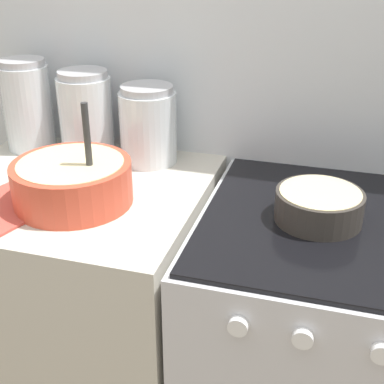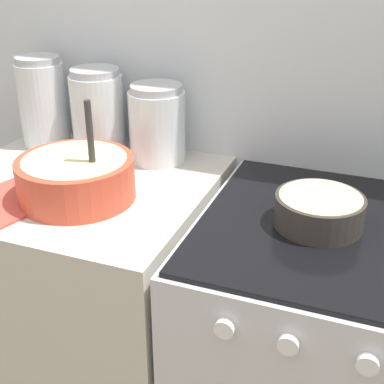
% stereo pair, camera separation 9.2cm
% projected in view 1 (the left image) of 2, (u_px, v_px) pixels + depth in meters
% --- Properties ---
extents(wall_back, '(4.44, 0.05, 2.40)m').
position_uv_depth(wall_back, '(231.00, 66.00, 1.50)').
color(wall_back, silver).
rests_on(wall_back, ground_plane).
extents(countertop_cabinet, '(0.70, 0.64, 0.94)m').
position_uv_depth(countertop_cabinet, '(85.00, 326.00, 1.62)').
color(countertop_cabinet, beige).
rests_on(countertop_cabinet, ground_plane).
extents(stove, '(0.70, 0.66, 0.94)m').
position_uv_depth(stove, '(328.00, 375.00, 1.43)').
color(stove, silver).
rests_on(stove, ground_plane).
extents(mixing_bowl, '(0.29, 0.29, 0.26)m').
position_uv_depth(mixing_bowl, '(72.00, 180.00, 1.30)').
color(mixing_bowl, '#D84C33').
rests_on(mixing_bowl, countertop_cabinet).
extents(baking_pan, '(0.20, 0.20, 0.07)m').
position_uv_depth(baking_pan, '(319.00, 205.00, 1.23)').
color(baking_pan, '#38332D').
rests_on(baking_pan, stove).
extents(storage_jar_left, '(0.14, 0.14, 0.27)m').
position_uv_depth(storage_jar_left, '(28.00, 111.00, 1.61)').
color(storage_jar_left, silver).
rests_on(storage_jar_left, countertop_cabinet).
extents(storage_jar_middle, '(0.16, 0.16, 0.25)m').
position_uv_depth(storage_jar_middle, '(87.00, 120.00, 1.56)').
color(storage_jar_middle, silver).
rests_on(storage_jar_middle, countertop_cabinet).
extents(storage_jar_right, '(0.16, 0.16, 0.22)m').
position_uv_depth(storage_jar_right, '(148.00, 130.00, 1.52)').
color(storage_jar_right, silver).
rests_on(storage_jar_right, countertop_cabinet).
extents(recipe_page, '(0.27, 0.31, 0.01)m').
position_uv_depth(recipe_page, '(13.00, 203.00, 1.31)').
color(recipe_page, '#CC4C3F').
rests_on(recipe_page, countertop_cabinet).
extents(measuring_spoon, '(0.12, 0.04, 0.04)m').
position_uv_depth(measuring_spoon, '(61.00, 213.00, 1.24)').
color(measuring_spoon, '#333338').
rests_on(measuring_spoon, countertop_cabinet).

